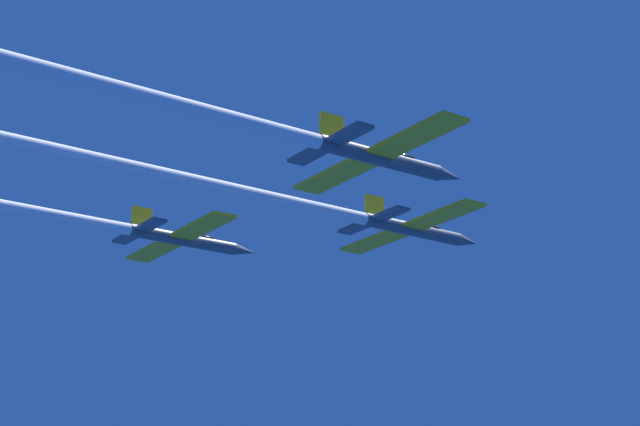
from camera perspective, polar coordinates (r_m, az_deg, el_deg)
jet_lead at (r=91.62m, az=-2.74°, el=0.84°), size 18.76×57.80×3.11m
jet_left_wing at (r=99.37m, az=-15.11°, el=0.06°), size 18.76×55.50×3.11m
jet_right_wing at (r=72.85m, az=-6.94°, el=5.65°), size 18.76×58.23×3.11m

